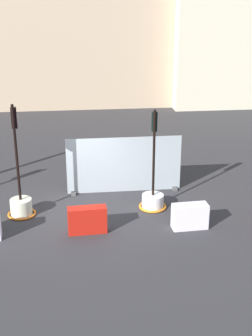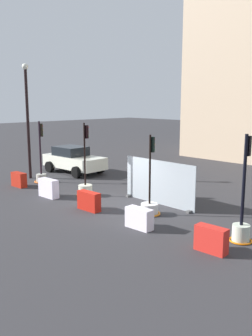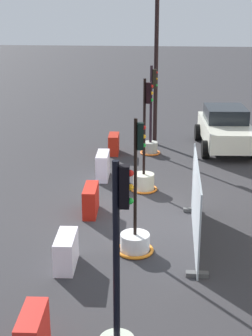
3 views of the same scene
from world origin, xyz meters
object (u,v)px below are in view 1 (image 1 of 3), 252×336
construction_barrier_2 (87,220)px  construction_barrier_3 (190,216)px  traffic_light_1 (21,200)px  traffic_light_2 (153,196)px

construction_barrier_2 → construction_barrier_3: bearing=-1.2°
construction_barrier_2 → construction_barrier_3: 3.05m
traffic_light_1 → construction_barrier_2: size_ratio=3.12×
traffic_light_1 → construction_barrier_2: (2.03, -1.39, -0.10)m
traffic_light_1 → construction_barrier_2: traffic_light_1 is taller
construction_barrier_2 → traffic_light_2: bearing=33.3°
construction_barrier_3 → construction_barrier_2: bearing=178.8°
traffic_light_2 → traffic_light_1: bearing=-179.4°
traffic_light_2 → construction_barrier_2: size_ratio=2.87×
construction_barrier_3 → traffic_light_1: bearing=164.0°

